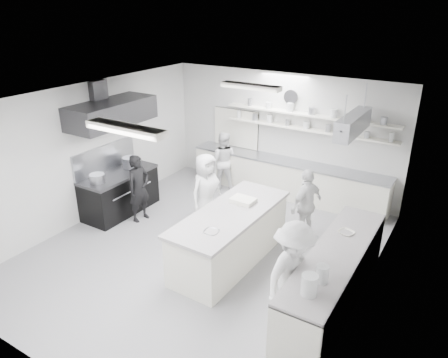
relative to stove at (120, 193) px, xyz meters
The scene contains 27 objects.
floor 2.67m from the stove, ahead, with size 6.00×7.00×0.02m, color gray.
ceiling 3.67m from the stove, ahead, with size 6.00×7.00×0.02m, color white.
wall_back 4.18m from the stove, 50.01° to the left, with size 6.00×0.04×3.00m, color beige.
wall_front 4.80m from the stove, 56.31° to the right, with size 6.00×0.04×3.00m, color beige.
wall_left 1.19m from the stove, 135.00° to the right, with size 0.04×7.00×3.00m, color beige.
wall_right 5.71m from the stove, ahead, with size 0.04×7.00×3.00m, color beige.
stove is the anchor object (origin of this frame).
exhaust_hood 1.90m from the stove, 90.00° to the right, with size 0.85×2.00×0.50m, color #2E2E30.
back_counter 4.03m from the stove, 43.99° to the left, with size 5.00×0.60×0.92m, color silver.
shelf_lower 4.63m from the stove, 41.99° to the left, with size 4.20×0.26×0.04m, color silver.
shelf_upper 4.74m from the stove, 41.99° to the left, with size 4.20×0.26×0.04m, color silver.
pass_through_window 3.49m from the stove, 67.12° to the left, with size 1.30×0.04×1.00m, color black.
wall_clock 4.60m from the stove, 47.54° to the left, with size 0.32×0.32×0.05m, color white.
right_counter 5.28m from the stove, ahead, with size 0.74×3.30×0.94m, color silver.
pot_rack 5.35m from the stove, 23.50° to the left, with size 0.30×1.60×0.40m, color #999CA3.
light_fixture_front 4.22m from the stove, 40.24° to the right, with size 1.30×0.25×0.10m, color silver.
light_fixture_rear 3.86m from the stove, 28.30° to the left, with size 1.30×0.25×0.10m, color silver.
prep_island 3.23m from the stove, ahead, with size 0.99×2.65×0.98m, color silver.
stove_pot 0.74m from the stove, 90.00° to the left, with size 0.37×0.37×0.29m, color #999CA3.
cook_stove 0.73m from the stove, ahead, with size 0.55×0.36×1.52m, color black.
cook_back 2.77m from the stove, 62.03° to the left, with size 0.73×0.57×1.50m, color silver.
cook_island_left 2.16m from the stove, 13.71° to the left, with size 0.80×0.52×1.64m, color silver.
cook_island_right 4.25m from the stove, 15.44° to the left, with size 0.89×0.37×1.52m, color silver.
cook_right 5.03m from the stove, 15.26° to the right, with size 1.10×0.63×1.70m, color silver.
bowl_island_a 3.54m from the stove, 19.47° to the right, with size 0.25×0.25×0.06m, color #999CA3.
bowl_island_b 3.26m from the stove, ahead, with size 0.21×0.21×0.07m, color silver.
bowl_right 5.22m from the stove, ahead, with size 0.25×0.25×0.06m, color silver.
Camera 1 is at (4.08, -5.84, 4.57)m, focal length 33.87 mm.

